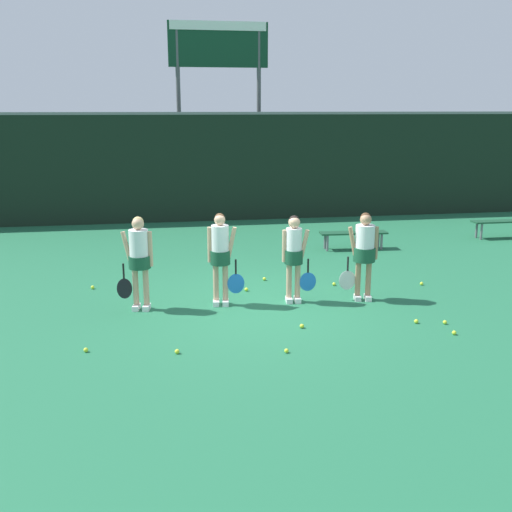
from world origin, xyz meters
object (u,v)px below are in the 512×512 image
object	(u,v)px
player_2	(294,252)
bench_courtside	(353,234)
tennis_ball_1	(246,289)
tennis_ball_4	(445,322)
bench_far	(508,223)
player_3	(364,249)
tennis_ball_6	(177,352)
player_1	(221,252)
tennis_ball_10	(302,326)
tennis_ball_7	(334,284)
player_0	(139,255)
scoreboard	(219,67)
tennis_ball_3	(86,350)
tennis_ball_0	(422,284)
tennis_ball_11	(454,333)
tennis_ball_2	(416,321)
tennis_ball_8	(286,351)
tennis_ball_5	(93,287)
tennis_ball_9	(264,279)

from	to	relation	value
player_2	bench_courtside	bearing A→B (deg)	62.81
tennis_ball_1	tennis_ball_4	world-z (taller)	tennis_ball_1
bench_far	player_3	size ratio (longest dim) A/B	1.24
tennis_ball_4	tennis_ball_6	world-z (taller)	tennis_ball_6
player_1	tennis_ball_10	size ratio (longest dim) A/B	23.37
tennis_ball_4	tennis_ball_7	bearing A→B (deg)	115.91
bench_courtside	player_0	distance (m)	6.44
scoreboard	player_1	world-z (taller)	scoreboard
player_0	tennis_ball_10	world-z (taller)	player_0
tennis_ball_6	tennis_ball_3	bearing A→B (deg)	168.01
player_3	tennis_ball_4	distance (m)	1.97
tennis_ball_0	tennis_ball_4	distance (m)	2.23
player_2	tennis_ball_11	size ratio (longest dim) A/B	23.59
tennis_ball_2	tennis_ball_10	distance (m)	1.92
tennis_ball_1	tennis_ball_8	bearing A→B (deg)	-87.62
bench_courtside	tennis_ball_2	distance (m)	5.33
player_0	player_3	bearing A→B (deg)	9.20
bench_courtside	tennis_ball_10	distance (m)	5.80
tennis_ball_6	player_3	bearing A→B (deg)	29.49
player_1	tennis_ball_11	size ratio (longest dim) A/B	24.60
tennis_ball_6	tennis_ball_8	size ratio (longest dim) A/B	1.08
scoreboard	bench_courtside	distance (m)	8.00
scoreboard	tennis_ball_4	xyz separation A→B (m)	(2.47, -11.54, -4.70)
tennis_ball_4	tennis_ball_7	distance (m)	2.68
tennis_ball_1	tennis_ball_5	bearing A→B (deg)	167.83
player_3	scoreboard	bearing A→B (deg)	108.71
scoreboard	tennis_ball_11	xyz separation A→B (m)	(2.39, -12.00, -4.70)
tennis_ball_4	tennis_ball_6	distance (m)	4.44
player_1	tennis_ball_9	xyz separation A→B (m)	(1.04, 1.39, -0.94)
player_0	player_2	world-z (taller)	player_0
tennis_ball_6	tennis_ball_9	size ratio (longest dim) A/B	1.02
player_2	player_3	distance (m)	1.29
tennis_ball_8	tennis_ball_10	bearing A→B (deg)	63.71
player_1	tennis_ball_4	xyz separation A→B (m)	(3.53, -1.62, -0.94)
tennis_ball_6	tennis_ball_10	xyz separation A→B (m)	(2.04, 0.71, 0.00)
tennis_ball_6	bench_courtside	bearing A→B (deg)	51.91
tennis_ball_4	scoreboard	bearing A→B (deg)	102.09
bench_courtside	tennis_ball_0	bearing A→B (deg)	-80.92
tennis_ball_6	tennis_ball_4	bearing A→B (deg)	6.50
bench_far	tennis_ball_2	bearing A→B (deg)	-131.88
tennis_ball_0	tennis_ball_1	size ratio (longest dim) A/B	0.94
tennis_ball_3	tennis_ball_7	xyz separation A→B (m)	(4.55, 2.64, -0.00)
scoreboard	tennis_ball_9	world-z (taller)	scoreboard
player_2	tennis_ball_5	distance (m)	4.09
tennis_ball_7	tennis_ball_4	bearing A→B (deg)	-64.09
player_3	tennis_ball_4	world-z (taller)	player_3
tennis_ball_2	tennis_ball_10	world-z (taller)	tennis_ball_10
tennis_ball_5	tennis_ball_6	bearing A→B (deg)	-66.35
scoreboard	tennis_ball_1	world-z (taller)	scoreboard
player_0	tennis_ball_11	distance (m)	5.38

